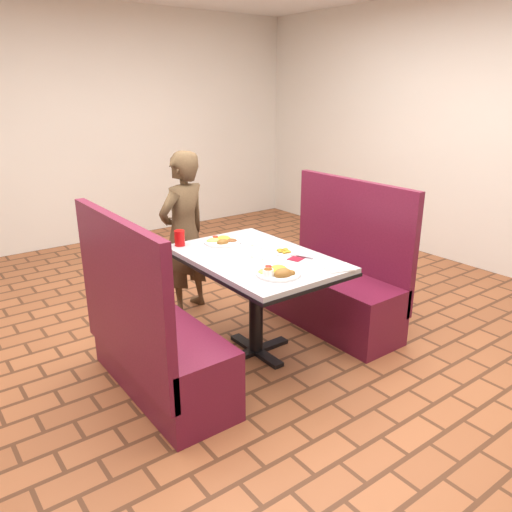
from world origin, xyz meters
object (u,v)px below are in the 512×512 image
dining_table (256,269)px  plantain_plate (284,252)px  booth_bench_left (154,344)px  red_tumbler (180,238)px  near_dinner_plate (278,270)px  booth_bench_right (335,286)px  far_dinner_plate (222,240)px  diner_person (184,233)px

dining_table → plantain_plate: (0.19, -0.07, 0.11)m
booth_bench_left → red_tumbler: size_ratio=10.54×
near_dinner_plate → plantain_plate: (0.30, 0.31, -0.02)m
booth_bench_right → far_dinner_plate: size_ratio=4.39×
booth_bench_left → booth_bench_right: (1.60, 0.00, 0.00)m
booth_bench_left → near_dinner_plate: (0.69, -0.37, 0.45)m
dining_table → red_tumbler: (-0.30, 0.53, 0.15)m
booth_bench_left → booth_bench_right: same height
near_dinner_plate → plantain_plate: 0.43m
near_dinner_plate → plantain_plate: bearing=45.1°
diner_person → near_dinner_plate: (-0.09, -1.36, 0.09)m
booth_bench_right → far_dinner_plate: (-0.82, 0.40, 0.45)m
diner_person → dining_table: bearing=74.4°
booth_bench_left → diner_person: 1.30m
diner_person → red_tumbler: (-0.28, -0.46, 0.12)m
booth_bench_left → diner_person: size_ratio=0.87×
booth_bench_left → booth_bench_right: 1.60m
booth_bench_right → near_dinner_plate: bearing=-157.6°
far_dinner_plate → near_dinner_plate: bearing=-96.9°
red_tumbler → far_dinner_plate: bearing=-24.4°
near_dinner_plate → booth_bench_left: bearing=151.5°
diner_person → far_dinner_plate: diner_person is taller
booth_bench_right → plantain_plate: 0.75m
dining_table → red_tumbler: size_ratio=10.64×
dining_table → booth_bench_right: booth_bench_right is taller
plantain_plate → red_tumbler: bearing=129.9°
booth_bench_left → far_dinner_plate: booth_bench_left is taller
booth_bench_right → booth_bench_left: bearing=180.0°
booth_bench_right → near_dinner_plate: booth_bench_right is taller
dining_table → booth_bench_left: size_ratio=1.01×
dining_table → near_dinner_plate: size_ratio=4.32×
diner_person → far_dinner_plate: size_ratio=5.04×
booth_bench_right → diner_person: bearing=129.8°
near_dinner_plate → far_dinner_plate: 0.78m
diner_person → red_tumbler: bearing=41.5°
booth_bench_left → far_dinner_plate: size_ratio=4.39×
booth_bench_right → plantain_plate: size_ratio=7.26×
far_dinner_plate → booth_bench_right: bearing=-26.0°
booth_bench_right → plantain_plate: (-0.60, -0.07, 0.43)m
diner_person → far_dinner_plate: bearing=73.6°
far_dinner_plate → plantain_plate: bearing=-65.6°
booth_bench_right → diner_person: (-0.82, 0.98, 0.36)m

